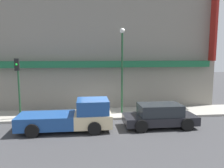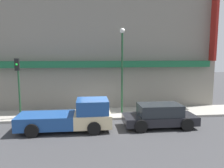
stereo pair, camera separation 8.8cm
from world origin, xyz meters
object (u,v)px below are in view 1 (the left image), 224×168
pickup_truck (72,117)px  street_lamp (122,62)px  traffic_light (18,78)px  parked_car (160,116)px  fire_hydrant (145,110)px

pickup_truck → street_lamp: 5.61m
street_lamp → pickup_truck: bearing=-138.9°
pickup_truck → traffic_light: bearing=145.6°
parked_car → street_lamp: street_lamp is taller
fire_hydrant → street_lamp: 3.90m
parked_car → traffic_light: traffic_light is taller
street_lamp → traffic_light: street_lamp is taller
pickup_truck → fire_hydrant: size_ratio=8.61×
pickup_truck → parked_car: pickup_truck is taller
street_lamp → traffic_light: (-7.14, -0.69, -1.04)m
street_lamp → traffic_light: size_ratio=1.52×
pickup_truck → parked_car: size_ratio=1.21×
pickup_truck → parked_car: 5.37m
street_lamp → traffic_light: 7.25m
parked_car → fire_hydrant: bearing=99.4°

